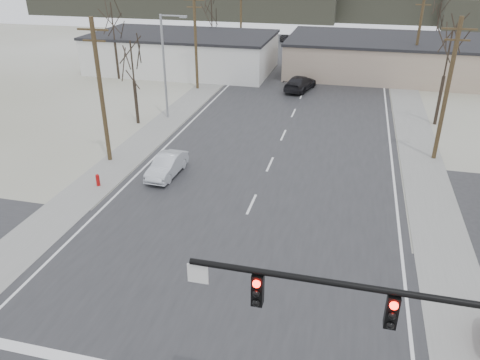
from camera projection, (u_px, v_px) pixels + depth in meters
The scene contains 23 objects.
ground at pixel (213, 289), 21.26m from camera, with size 140.00×140.00×0.00m, color silver.
main_road at pixel (272, 159), 34.29m from camera, with size 18.00×110.00×0.05m, color #272729.
cross_road at pixel (213, 288), 21.25m from camera, with size 90.00×10.00×0.04m, color #272729.
sidewalk_left at pixel (164, 125), 40.92m from camera, with size 3.00×90.00×0.06m, color gray.
sidewalk_right at pixel (418, 147), 36.35m from camera, with size 3.00×90.00×0.06m, color gray.
traffic_signal_mast at pixel (431, 346), 12.09m from camera, with size 8.95×0.43×7.20m.
fire_hydrant at pixel (98, 180), 30.22m from camera, with size 0.24×0.24×0.87m.
building_left_far at pixel (183, 52), 58.48m from camera, with size 22.30×12.30×4.50m.
building_right_far at pixel (398, 57), 56.40m from camera, with size 26.30×14.30×4.30m.
upole_left_b at pixel (101, 90), 31.85m from camera, with size 2.20×0.30×10.00m.
upole_left_c at pixel (196, 40), 49.24m from camera, with size 2.20×0.30×10.00m.
upole_left_d at pixel (241, 16), 66.62m from camera, with size 2.20×0.30×10.00m.
upole_right_a at pixel (447, 89), 32.11m from camera, with size 2.20×0.30×10.00m.
upole_right_b at pixel (418, 36), 51.23m from camera, with size 2.20×0.30×10.00m.
streetlight_main at pixel (166, 62), 40.45m from camera, with size 2.40×0.25×9.00m.
tree_left_near at pixel (132, 64), 39.13m from camera, with size 3.30×3.30×7.35m.
tree_right_mid at pixel (448, 56), 38.53m from camera, with size 3.74×3.74×8.33m.
tree_left_far at pixel (212, 13), 61.48m from camera, with size 3.96×3.96×8.82m.
tree_right_far at pixel (439, 20), 60.75m from camera, with size 3.52×3.52×7.84m.
tree_left_mid at pixel (113, 23), 52.77m from camera, with size 3.96×3.96×8.82m.
sedan_crossing at pixel (167, 165), 31.55m from camera, with size 1.48×4.24×1.40m, color #B2B7BD.
car_far_a at pixel (300, 83), 50.47m from camera, with size 2.20×5.41×1.57m, color black.
car_far_b at pixel (286, 39), 76.29m from camera, with size 1.47×3.65×1.24m, color black.
Camera 1 is at (5.25, -16.05, 13.89)m, focal length 35.00 mm.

